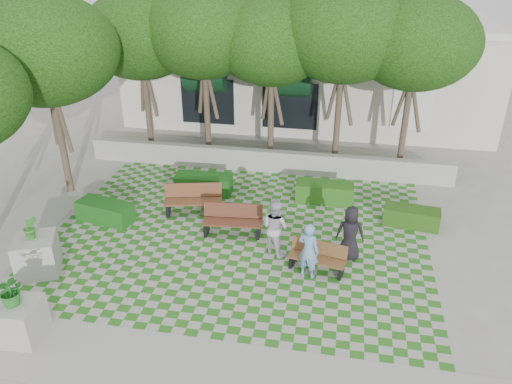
% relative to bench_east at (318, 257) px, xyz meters
% --- Properties ---
extents(ground, '(90.00, 90.00, 0.00)m').
position_rel_bench_east_xyz_m(ground, '(-2.66, 0.37, -0.42)').
color(ground, gray).
rests_on(ground, ground).
extents(lawn, '(12.00, 12.00, 0.00)m').
position_rel_bench_east_xyz_m(lawn, '(-2.66, 1.37, -0.41)').
color(lawn, '#2B721E').
rests_on(lawn, ground).
extents(sidewalk_south, '(16.00, 2.00, 0.01)m').
position_rel_bench_east_xyz_m(sidewalk_south, '(-2.66, -4.33, -0.41)').
color(sidewalk_south, '#9E9B93').
rests_on(sidewalk_south, ground).
extents(sidewalk_west, '(2.00, 12.00, 0.01)m').
position_rel_bench_east_xyz_m(sidewalk_west, '(-9.86, 1.37, -0.41)').
color(sidewalk_west, '#9E9B93').
rests_on(sidewalk_west, ground).
extents(retaining_wall, '(15.00, 0.36, 0.90)m').
position_rel_bench_east_xyz_m(retaining_wall, '(-2.66, 6.57, 0.03)').
color(retaining_wall, '#9E9B93').
rests_on(retaining_wall, ground).
extents(bench_east, '(1.72, 0.88, 0.86)m').
position_rel_bench_east_xyz_m(bench_east, '(0.00, 0.00, 0.00)').
color(bench_east, brown).
rests_on(bench_east, ground).
extents(bench_mid, '(1.96, 0.81, 1.01)m').
position_rel_bench_east_xyz_m(bench_mid, '(-2.85, 1.48, 0.07)').
color(bench_mid, '#51291B').
rests_on(bench_mid, ground).
extents(bench_west, '(2.09, 1.10, 1.04)m').
position_rel_bench_east_xyz_m(bench_west, '(-4.52, 2.60, 0.09)').
color(bench_west, brown).
rests_on(bench_west, ground).
extents(hedge_east, '(1.88, 0.94, 0.63)m').
position_rel_bench_east_xyz_m(hedge_east, '(2.90, 3.11, -0.10)').
color(hedge_east, '#204512').
rests_on(hedge_east, ground).
extents(hedge_midright, '(2.08, 0.86, 0.72)m').
position_rel_bench_east_xyz_m(hedge_midright, '(-0.07, 4.31, -0.05)').
color(hedge_midright, '#205216').
rests_on(hedge_midright, ground).
extents(hedge_midleft, '(2.15, 0.97, 0.73)m').
position_rel_bench_east_xyz_m(hedge_midleft, '(-4.59, 4.14, -0.05)').
color(hedge_midleft, '#134A13').
rests_on(hedge_midleft, ground).
extents(hedge_west, '(2.07, 1.18, 0.68)m').
position_rel_bench_east_xyz_m(hedge_west, '(-7.31, 1.53, -0.08)').
color(hedge_west, '#144B14').
rests_on(hedge_west, ground).
extents(planter_front, '(1.07, 1.07, 1.78)m').
position_rel_bench_east_xyz_m(planter_front, '(-6.79, -4.08, 0.31)').
color(planter_front, '#9E9B93').
rests_on(planter_front, ground).
extents(planter_back, '(1.47, 1.47, 1.85)m').
position_rel_bench_east_xyz_m(planter_back, '(-7.88, -1.57, 0.20)').
color(planter_back, '#9E9B93').
rests_on(planter_back, ground).
extents(person_blue, '(0.72, 0.59, 1.70)m').
position_rel_bench_east_xyz_m(person_blue, '(-0.25, -0.35, 0.44)').
color(person_blue, '#6D96C7').
rests_on(person_blue, ground).
extents(person_dark, '(0.86, 0.57, 1.72)m').
position_rel_bench_east_xyz_m(person_dark, '(0.88, 0.78, 0.45)').
color(person_dark, black).
rests_on(person_dark, ground).
extents(person_white, '(1.10, 1.04, 1.79)m').
position_rel_bench_east_xyz_m(person_white, '(-1.34, 0.65, 0.48)').
color(person_white, silver).
rests_on(person_white, ground).
extents(tree_row, '(17.70, 13.40, 7.41)m').
position_rel_bench_east_xyz_m(tree_row, '(-4.52, 6.32, 4.76)').
color(tree_row, '#47382B').
rests_on(tree_row, ground).
extents(building, '(18.00, 8.92, 5.15)m').
position_rel_bench_east_xyz_m(building, '(-1.72, 14.45, 2.10)').
color(building, beige).
rests_on(building, ground).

